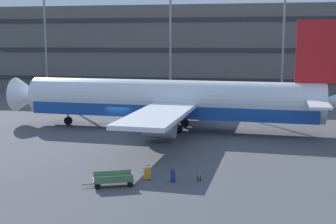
% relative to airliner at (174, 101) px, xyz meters
% --- Properties ---
extents(ground_plane, '(600.00, 600.00, 0.00)m').
position_rel_airliner_xyz_m(ground_plane, '(-5.62, -1.14, -3.07)').
color(ground_plane, '#4C4C51').
extents(terminal_structure, '(129.78, 20.35, 15.55)m').
position_rel_airliner_xyz_m(terminal_structure, '(-5.62, 42.15, 4.71)').
color(terminal_structure, '#605B56').
rests_on(terminal_structure, ground_plane).
extents(airliner, '(37.45, 30.11, 11.23)m').
position_rel_airliner_xyz_m(airliner, '(0.00, 0.00, 0.00)').
color(airliner, silver).
rests_on(airliner, ground_plane).
extents(light_mast_left, '(1.80, 0.50, 20.29)m').
position_rel_airliner_xyz_m(light_mast_left, '(-25.74, 25.15, 8.74)').
color(light_mast_left, gray).
rests_on(light_mast_left, ground_plane).
extents(light_mast_center_left, '(1.80, 0.50, 24.01)m').
position_rel_airliner_xyz_m(light_mast_center_left, '(-4.59, 25.15, 10.66)').
color(light_mast_center_left, gray).
rests_on(light_mast_center_left, ground_plane).
extents(light_mast_center_right, '(1.80, 0.50, 20.21)m').
position_rel_airliner_xyz_m(light_mast_center_right, '(12.87, 25.15, 8.70)').
color(light_mast_center_right, gray).
rests_on(light_mast_center_right, ground_plane).
extents(suitcase_black, '(0.40, 0.50, 0.90)m').
position_rel_airliner_xyz_m(suitcase_black, '(2.69, -17.32, -2.64)').
color(suitcase_black, navy).
rests_on(suitcase_black, ground_plane).
extents(suitcase_purple, '(0.49, 0.48, 1.00)m').
position_rel_airliner_xyz_m(suitcase_purple, '(0.92, -17.18, -2.65)').
color(suitcase_purple, orange).
rests_on(suitcase_purple, ground_plane).
extents(backpack_upright, '(0.38, 0.26, 0.52)m').
position_rel_airliner_xyz_m(backpack_upright, '(4.40, -16.83, -2.84)').
color(backpack_upright, gray).
rests_on(backpack_upright, ground_plane).
extents(baggage_cart, '(3.32, 2.15, 0.82)m').
position_rel_airliner_xyz_m(baggage_cart, '(-0.98, -18.79, -2.64)').
color(baggage_cart, '#4C724C').
rests_on(baggage_cart, ground_plane).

